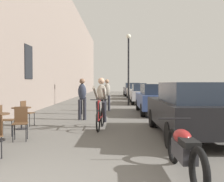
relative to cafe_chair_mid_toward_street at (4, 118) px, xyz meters
name	(u,v)px	position (x,y,z in m)	size (l,w,h in m)	color
building_facade_left	(46,32)	(-1.43, 9.76, 4.45)	(0.54, 68.00, 9.93)	gray
cafe_chair_mid_toward_street	(4,118)	(0.00, 0.00, 0.00)	(0.44, 0.44, 0.89)	black
cafe_chair_mid_toward_wall	(21,121)	(0.67, -0.53, 0.00)	(0.46, 0.46, 0.89)	black
cafe_table_far	(21,113)	(0.08, 1.11, 0.00)	(0.64, 0.64, 0.72)	black
cafe_chair_far_toward_street	(26,111)	(0.01, 1.75, 0.00)	(0.45, 0.45, 0.89)	black
cyclist_on_bicycle	(101,104)	(2.72, 1.31, 0.29)	(0.52, 1.76, 1.74)	black
pedestrian_near	(82,97)	(1.83, 3.25, 0.45)	(0.35, 0.26, 1.72)	#26262D
pedestrian_mid	(83,94)	(1.61, 5.15, 0.46)	(0.38, 0.30, 1.74)	#26262D
pedestrian_far	(107,93)	(2.75, 6.66, 0.46)	(0.37, 0.29, 1.74)	#26262D
street_lamp	(128,60)	(4.11, 10.26, 2.59)	(0.32, 0.32, 4.90)	black
parked_car_nearest	(190,109)	(5.31, -0.05, 0.28)	(1.84, 4.34, 1.54)	black
parked_car_second	(156,98)	(5.25, 5.51, 0.25)	(1.80, 4.19, 1.49)	#384C84
parked_car_third	(142,93)	(5.21, 11.73, 0.25)	(1.81, 4.16, 1.47)	#B7B7BC
parked_car_fourth	(137,91)	(5.27, 17.27, 0.28)	(1.83, 4.30, 1.53)	beige
parked_car_fifth	(132,89)	(5.17, 23.04, 0.30)	(1.92, 4.44, 1.57)	#595960
parked_motorcycle	(184,151)	(4.34, -3.08, -0.11)	(0.62, 2.15, 0.92)	black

